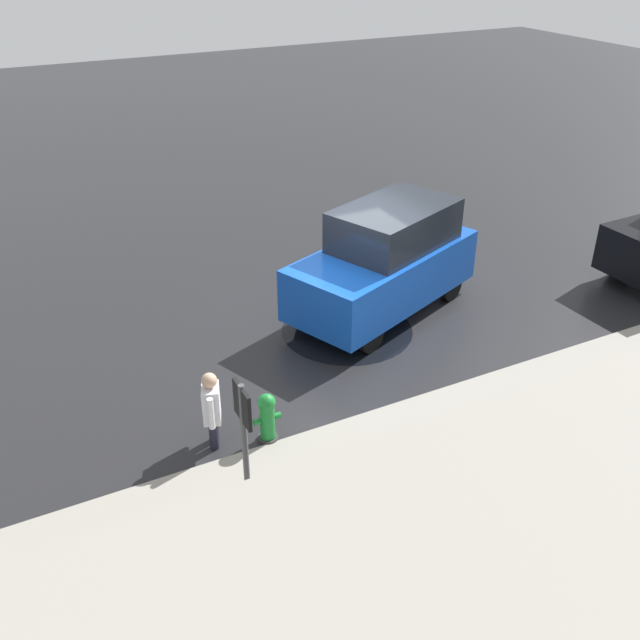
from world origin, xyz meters
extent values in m
plane|color=black|center=(0.00, 0.00, 0.00)|extent=(60.00, 60.00, 0.00)
cube|color=gray|center=(0.00, 4.20, 0.02)|extent=(24.00, 3.20, 0.04)
cube|color=blue|center=(-0.68, -0.12, 0.79)|extent=(4.25, 3.01, 0.99)
cube|color=#1E232B|center=(-0.97, -0.23, 1.67)|extent=(2.73, 2.25, 0.77)
cylinder|color=black|center=(0.26, 1.02, 0.30)|extent=(0.64, 0.43, 0.60)
cylinder|color=black|center=(0.78, -0.31, 0.30)|extent=(0.64, 0.43, 0.60)
cylinder|color=black|center=(-2.14, 0.07, 0.30)|extent=(0.64, 0.43, 0.60)
cylinder|color=black|center=(-1.61, -1.25, 0.30)|extent=(0.64, 0.43, 0.60)
cylinder|color=black|center=(-6.01, 0.82, 0.30)|extent=(0.61, 0.24, 0.60)
cylinder|color=#197A2D|center=(2.81, 2.48, 0.31)|extent=(0.22, 0.22, 0.62)
sphere|color=#197A2D|center=(2.81, 2.48, 0.67)|extent=(0.26, 0.26, 0.26)
cylinder|color=#197A2D|center=(2.65, 2.48, 0.38)|extent=(0.10, 0.09, 0.09)
cylinder|color=#197A2D|center=(2.97, 2.48, 0.38)|extent=(0.10, 0.09, 0.09)
cylinder|color=#2D2D2D|center=(2.81, 2.48, 0.03)|extent=(0.31, 0.31, 0.06)
cube|color=silver|center=(3.54, 2.21, 0.73)|extent=(0.35, 0.42, 0.55)
sphere|color=tan|center=(3.54, 2.21, 1.11)|extent=(0.22, 0.22, 0.22)
cylinder|color=#1E1E2D|center=(3.50, 2.13, 0.23)|extent=(0.13, 0.13, 0.45)
cylinder|color=#1E1E2D|center=(3.57, 2.29, 0.23)|extent=(0.13, 0.13, 0.45)
cylinder|color=silver|center=(3.45, 1.99, 0.73)|extent=(0.09, 0.09, 0.50)
cylinder|color=silver|center=(3.62, 2.44, 0.73)|extent=(0.09, 0.09, 0.50)
cylinder|color=#B7BABF|center=(0.50, 5.36, 0.53)|extent=(0.04, 0.04, 1.05)
cylinder|color=#B7BABF|center=(2.91, 5.36, 0.53)|extent=(0.04, 0.04, 1.05)
cylinder|color=#4C4C51|center=(3.80, 4.27, 1.20)|extent=(0.07, 0.07, 2.40)
cube|color=black|center=(3.80, 4.27, 2.15)|extent=(0.04, 0.44, 0.44)
cylinder|color=black|center=(0.26, 0.24, 0.00)|extent=(2.42, 2.42, 0.01)
camera|label=1|loc=(5.84, 10.10, 6.69)|focal=40.00mm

